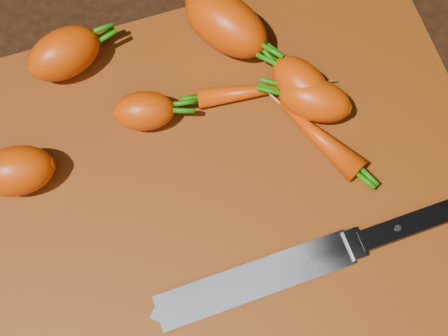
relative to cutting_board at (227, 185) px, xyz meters
name	(u,v)px	position (x,y,z in m)	size (l,w,h in m)	color
ground	(227,189)	(0.00, 0.00, -0.01)	(2.00, 2.00, 0.01)	black
cutting_board	(227,185)	(0.00, 0.00, 0.00)	(0.50, 0.40, 0.01)	#71300A
carrot_0	(64,53)	(-0.11, 0.17, 0.03)	(0.08, 0.05, 0.05)	#C33B06
carrot_1	(17,171)	(-0.18, 0.06, 0.03)	(0.07, 0.05, 0.05)	#C33B06
carrot_2	(226,24)	(0.05, 0.15, 0.03)	(0.09, 0.05, 0.05)	#C33B06
carrot_3	(302,85)	(0.10, 0.07, 0.03)	(0.07, 0.04, 0.04)	#C33B06
carrot_4	(144,111)	(-0.06, 0.09, 0.03)	(0.06, 0.04, 0.04)	#C33B06
carrot_5	(315,100)	(0.10, 0.05, 0.03)	(0.07, 0.04, 0.04)	#C33B06
carrot_6	(255,91)	(0.06, 0.08, 0.02)	(0.12, 0.02, 0.02)	#C33B06
carrot_7	(319,137)	(0.10, 0.01, 0.02)	(0.10, 0.03, 0.03)	#C33B06
knife	(274,274)	(0.01, -0.10, 0.01)	(0.30, 0.04, 0.02)	gray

